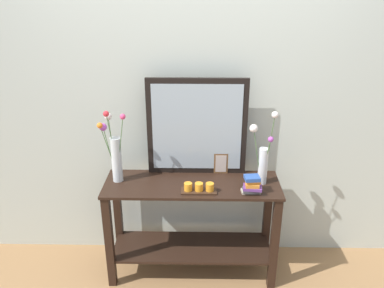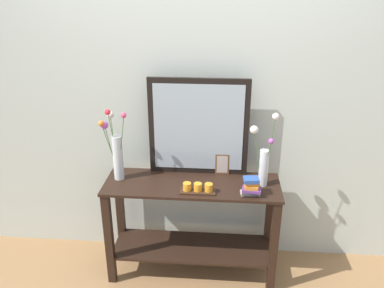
{
  "view_description": "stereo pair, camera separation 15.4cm",
  "coord_description": "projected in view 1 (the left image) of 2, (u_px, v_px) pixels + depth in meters",
  "views": [
    {
      "loc": [
        0.05,
        -2.49,
        2.14
      ],
      "look_at": [
        0.0,
        0.0,
        1.08
      ],
      "focal_mm": 37.05,
      "sensor_mm": 36.0,
      "label": 1
    },
    {
      "loc": [
        0.2,
        -2.48,
        2.14
      ],
      "look_at": [
        0.0,
        0.0,
        1.08
      ],
      "focal_mm": 37.05,
      "sensor_mm": 36.0,
      "label": 2
    }
  ],
  "objects": [
    {
      "name": "picture_frame_small",
      "position": [
        221.0,
        163.0,
        2.95
      ],
      "size": [
        0.1,
        0.01,
        0.16
      ],
      "color": "brown",
      "rests_on": "console_table"
    },
    {
      "name": "vase_right",
      "position": [
        263.0,
        157.0,
        2.75
      ],
      "size": [
        0.19,
        0.09,
        0.55
      ],
      "color": "silver",
      "rests_on": "console_table"
    },
    {
      "name": "console_table",
      "position": [
        192.0,
        219.0,
        2.95
      ],
      "size": [
        1.26,
        0.42,
        0.77
      ],
      "color": "black",
      "rests_on": "ground"
    },
    {
      "name": "tall_vase_left",
      "position": [
        115.0,
        152.0,
        2.78
      ],
      "size": [
        0.2,
        0.15,
        0.53
      ],
      "color": "silver",
      "rests_on": "console_table"
    },
    {
      "name": "book_stack",
      "position": [
        252.0,
        185.0,
        2.68
      ],
      "size": [
        0.14,
        0.1,
        0.13
      ],
      "color": "#B2A893",
      "rests_on": "console_table"
    },
    {
      "name": "ground_plane",
      "position": [
        192.0,
        270.0,
        3.13
      ],
      "size": [
        7.0,
        6.0,
        0.02
      ],
      "primitive_type": "cube",
      "color": "#997047"
    },
    {
      "name": "wall_back",
      "position": [
        193.0,
        92.0,
        2.9
      ],
      "size": [
        6.4,
        0.08,
        2.7
      ],
      "primitive_type": "cube",
      "color": "beige",
      "rests_on": "ground"
    },
    {
      "name": "candle_tray",
      "position": [
        199.0,
        188.0,
        2.71
      ],
      "size": [
        0.24,
        0.09,
        0.07
      ],
      "color": "#382316",
      "rests_on": "console_table"
    },
    {
      "name": "mirror_leaning",
      "position": [
        197.0,
        127.0,
        2.85
      ],
      "size": [
        0.72,
        0.03,
        0.72
      ],
      "color": "black",
      "rests_on": "console_table"
    }
  ]
}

